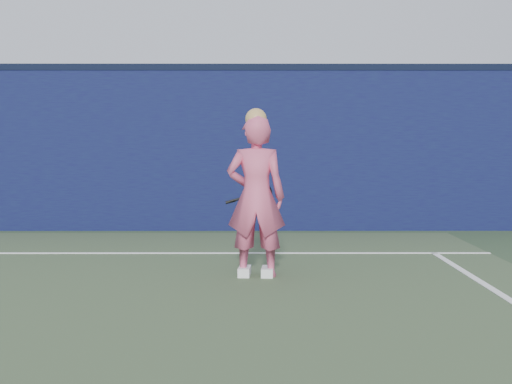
{
  "coord_description": "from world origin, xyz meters",
  "views": [
    {
      "loc": [
        2.56,
        -4.8,
        1.4
      ],
      "look_at": [
        2.57,
        2.52,
        0.88
      ],
      "focal_mm": 50.0,
      "sensor_mm": 36.0,
      "label": 1
    }
  ],
  "objects": [
    {
      "name": "backstop_wall",
      "position": [
        0.0,
        6.5,
        1.25
      ],
      "size": [
        24.0,
        0.4,
        2.5
      ],
      "primitive_type": "cube",
      "color": "#0D0D3B",
      "rests_on": "ground"
    },
    {
      "name": "racket",
      "position": [
        2.59,
        2.95,
        0.83
      ],
      "size": [
        0.52,
        0.12,
        0.28
      ],
      "rotation": [
        0.0,
        0.0,
        -0.16
      ],
      "color": "black",
      "rests_on": "ground"
    },
    {
      "name": "player",
      "position": [
        2.57,
        2.52,
        0.84
      ],
      "size": [
        0.63,
        0.44,
        1.74
      ],
      "rotation": [
        0.0,
        0.0,
        3.07
      ],
      "color": "#CF5075",
      "rests_on": "ground"
    },
    {
      "name": "wall_cap",
      "position": [
        0.0,
        6.5,
        2.55
      ],
      "size": [
        24.0,
        0.42,
        0.1
      ],
      "primitive_type": "cube",
      "color": "black",
      "rests_on": "backstop_wall"
    }
  ]
}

